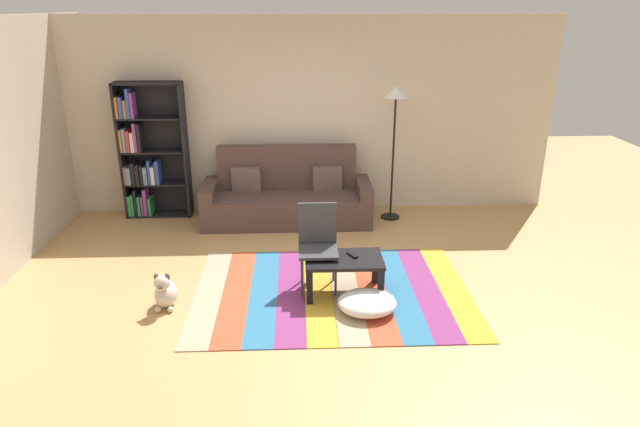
{
  "coord_description": "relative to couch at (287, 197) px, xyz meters",
  "views": [
    {
      "loc": [
        -0.2,
        -5.16,
        2.8
      ],
      "look_at": [
        0.04,
        0.53,
        0.65
      ],
      "focal_mm": 31.11,
      "sensor_mm": 36.0,
      "label": 1
    }
  ],
  "objects": [
    {
      "name": "tv_remote",
      "position": [
        0.69,
        -2.07,
        0.08
      ],
      "size": [
        0.11,
        0.15,
        0.02
      ],
      "primitive_type": "cube",
      "rotation": [
        0.0,
        0.0,
        0.49
      ],
      "color": "black",
      "rests_on": "coffee_table"
    },
    {
      "name": "rug",
      "position": [
        0.48,
        -2.09,
        -0.33
      ],
      "size": [
        2.83,
        2.02,
        0.01
      ],
      "color": "tan",
      "rests_on": "ground_plane"
    },
    {
      "name": "couch",
      "position": [
        0.0,
        0.0,
        0.0
      ],
      "size": [
        2.26,
        0.8,
        1.0
      ],
      "color": "#4C3833",
      "rests_on": "ground_plane"
    },
    {
      "name": "back_wall",
      "position": [
        0.34,
        0.53,
        1.01
      ],
      "size": [
        6.8,
        0.1,
        2.7
      ],
      "primitive_type": "cube",
      "color": "beige",
      "rests_on": "ground_plane"
    },
    {
      "name": "coffee_table",
      "position": [
        0.6,
        -2.12,
        -0.01
      ],
      "size": [
        0.79,
        0.5,
        0.39
      ],
      "color": "black",
      "rests_on": "rug"
    },
    {
      "name": "pouf",
      "position": [
        0.8,
        -2.5,
        -0.24
      ],
      "size": [
        0.57,
        0.52,
        0.18
      ],
      "primitive_type": "ellipsoid",
      "color": "white",
      "rests_on": "rug"
    },
    {
      "name": "bookshelf",
      "position": [
        -1.92,
        0.28,
        0.53
      ],
      "size": [
        0.9,
        0.28,
        1.86
      ],
      "color": "black",
      "rests_on": "ground_plane"
    },
    {
      "name": "ground_plane",
      "position": [
        0.34,
        -2.02,
        -0.34
      ],
      "size": [
        14.0,
        14.0,
        0.0
      ],
      "primitive_type": "plane",
      "color": "tan"
    },
    {
      "name": "standing_lamp",
      "position": [
        1.44,
        0.03,
        1.18
      ],
      "size": [
        0.32,
        0.32,
        1.82
      ],
      "color": "black",
      "rests_on": "ground_plane"
    },
    {
      "name": "folding_chair",
      "position": [
        0.34,
        -1.94,
        0.2
      ],
      "size": [
        0.4,
        0.4,
        0.9
      ],
      "rotation": [
        0.0,
        0.0,
        -0.38
      ],
      "color": "#38383D",
      "rests_on": "ground_plane"
    },
    {
      "name": "dog",
      "position": [
        -1.17,
        -2.32,
        -0.18
      ],
      "size": [
        0.22,
        0.35,
        0.4
      ],
      "color": "beige",
      "rests_on": "ground_plane"
    }
  ]
}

